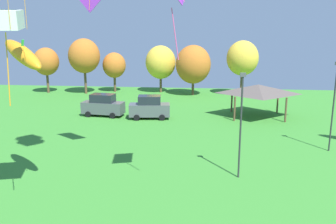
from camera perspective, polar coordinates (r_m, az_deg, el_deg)
kite_flying_3 at (r=21.17m, az=-22.30°, el=8.57°), size 3.74×3.15×2.10m
kite_flying_5 at (r=18.14m, az=-25.21°, el=15.90°), size 1.91×1.95×6.09m
parked_car_leftmost at (r=40.17m, az=-10.38°, el=1.06°), size 4.79×2.35×2.49m
parked_car_second_from_left at (r=38.41m, az=-2.98°, el=0.74°), size 4.52×2.37×2.52m
park_pavilion at (r=40.11m, az=14.25°, el=3.57°), size 6.78×5.67×3.60m
light_post_0 at (r=22.76m, az=11.61°, el=-1.35°), size 0.36×0.20×6.81m
light_post_1 at (r=30.23m, az=25.04°, el=1.41°), size 0.36×0.20×7.04m
treeline_tree_0 at (r=57.23m, az=-18.96°, el=7.64°), size 3.80×3.80×6.86m
treeline_tree_1 at (r=54.89m, az=-13.30°, el=8.74°), size 4.67×4.67×8.23m
treeline_tree_2 at (r=55.87m, az=-8.62°, el=7.41°), size 3.56×3.56×6.08m
treeline_tree_3 at (r=54.62m, az=-1.19°, el=7.97°), size 4.60×4.60×7.15m
treeline_tree_4 at (r=52.31m, az=4.07°, el=7.62°), size 5.11×5.11×7.33m
treeline_tree_5 at (r=52.98m, az=11.87°, el=8.44°), size 4.58×4.58×7.97m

